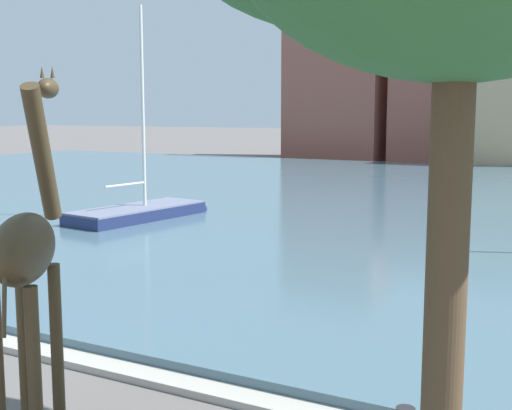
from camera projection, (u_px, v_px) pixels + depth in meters
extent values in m
cube|color=#476675|center=(434.00, 203.00, 29.52)|extent=(83.93, 42.43, 0.27)
cube|color=#ADA89E|center=(106.00, 366.00, 10.85)|extent=(83.93, 0.50, 0.12)
cylinder|color=#42331E|center=(24.00, 347.00, 8.73)|extent=(0.16, 0.16, 2.20)
cylinder|color=#42331E|center=(57.00, 347.00, 8.76)|extent=(0.16, 0.16, 2.20)
cylinder|color=#42331E|center=(35.00, 380.00, 7.66)|extent=(0.16, 0.16, 2.20)
ellipsoid|color=#42331E|center=(24.00, 249.00, 8.00)|extent=(1.45, 1.78, 0.84)
cylinder|color=#42331E|center=(42.00, 155.00, 8.91)|extent=(0.82, 1.10, 1.88)
ellipsoid|color=#42331E|center=(48.00, 88.00, 9.25)|extent=(0.51, 0.59, 0.28)
cone|color=#42331E|center=(42.00, 72.00, 9.22)|extent=(0.06, 0.06, 0.16)
cone|color=#42331E|center=(52.00, 72.00, 9.23)|extent=(0.06, 0.06, 0.16)
cylinder|color=#42331E|center=(4.00, 296.00, 7.25)|extent=(0.17, 0.23, 0.89)
cube|color=navy|center=(137.00, 217.00, 24.41)|extent=(2.59, 5.58, 0.67)
ellipsoid|color=navy|center=(184.00, 209.00, 26.47)|extent=(1.96, 2.09, 0.63)
cube|color=slate|center=(137.00, 207.00, 24.36)|extent=(2.54, 5.47, 0.06)
cylinder|color=silver|center=(143.00, 108.00, 24.19)|extent=(0.12, 0.12, 7.20)
cylinder|color=silver|center=(125.00, 185.00, 23.81)|extent=(0.32, 1.88, 0.08)
cylinder|color=brown|center=(446.00, 294.00, 6.26)|extent=(0.39, 0.39, 4.91)
cube|color=#8E5142|center=(340.00, 88.00, 58.98)|extent=(8.47, 6.06, 12.30)
cube|color=#51281E|center=(341.00, 11.00, 58.08)|extent=(8.64, 6.18, 0.80)
cube|color=#8E5142|center=(431.00, 107.00, 55.87)|extent=(5.55, 6.04, 8.96)
cube|color=brown|center=(433.00, 47.00, 55.19)|extent=(5.66, 6.16, 0.80)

